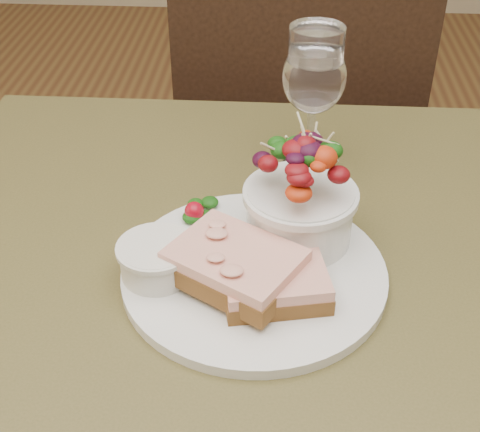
# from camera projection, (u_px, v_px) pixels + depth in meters

# --- Properties ---
(cafe_table) EXTENTS (0.80, 0.80, 0.75)m
(cafe_table) POSITION_uv_depth(u_px,v_px,m) (248.00, 345.00, 0.75)
(cafe_table) COLOR #44411D
(cafe_table) RESTS_ON ground
(chair_far) EXTENTS (0.43, 0.43, 0.90)m
(chair_far) POSITION_uv_depth(u_px,v_px,m) (291.00, 232.00, 1.50)
(chair_far) COLOR black
(chair_far) RESTS_ON ground
(dinner_plate) EXTENTS (0.27, 0.27, 0.01)m
(dinner_plate) POSITION_uv_depth(u_px,v_px,m) (254.00, 273.00, 0.69)
(dinner_plate) COLOR white
(dinner_plate) RESTS_ON cafe_table
(sandwich_front) EXTENTS (0.11, 0.09, 0.03)m
(sandwich_front) POSITION_uv_depth(u_px,v_px,m) (275.00, 283.00, 0.64)
(sandwich_front) COLOR #432A11
(sandwich_front) RESTS_ON dinner_plate
(sandwich_back) EXTENTS (0.15, 0.14, 0.03)m
(sandwich_back) POSITION_uv_depth(u_px,v_px,m) (235.00, 265.00, 0.65)
(sandwich_back) COLOR #432A11
(sandwich_back) RESTS_ON dinner_plate
(ramekin) EXTENTS (0.07, 0.07, 0.04)m
(ramekin) POSITION_uv_depth(u_px,v_px,m) (156.00, 258.00, 0.67)
(ramekin) COLOR silver
(ramekin) RESTS_ON dinner_plate
(salad_bowl) EXTENTS (0.11, 0.11, 0.13)m
(salad_bowl) POSITION_uv_depth(u_px,v_px,m) (301.00, 192.00, 0.69)
(salad_bowl) COLOR white
(salad_bowl) RESTS_ON dinner_plate
(garnish) EXTENTS (0.05, 0.04, 0.02)m
(garnish) POSITION_uv_depth(u_px,v_px,m) (204.00, 211.00, 0.75)
(garnish) COLOR #0C3409
(garnish) RESTS_ON dinner_plate
(wine_glass) EXTENTS (0.08, 0.08, 0.18)m
(wine_glass) POSITION_uv_depth(u_px,v_px,m) (314.00, 81.00, 0.79)
(wine_glass) COLOR white
(wine_glass) RESTS_ON cafe_table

